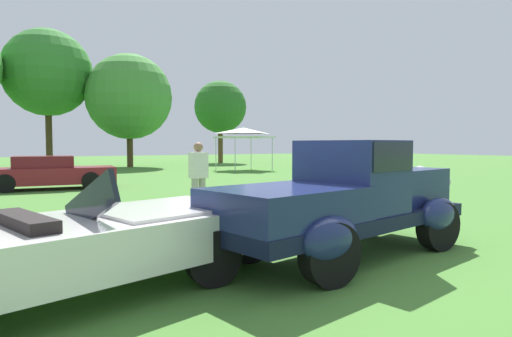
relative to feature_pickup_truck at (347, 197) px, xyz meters
name	(u,v)px	position (x,y,z in m)	size (l,w,h in m)	color
ground_plane	(344,258)	(-0.10, -0.07, -0.87)	(120.00, 120.00, 0.00)	#42752D
feature_pickup_truck	(347,197)	(0.00, 0.00, 0.00)	(4.65, 2.44, 1.70)	black
neighbor_convertible	(79,243)	(-3.66, 0.20, -0.29)	(4.69, 2.74, 1.40)	silver
show_car_burgundy	(48,173)	(-2.74, 12.85, -0.27)	(4.68, 2.12, 1.22)	maroon
show_car_skyblue	(352,164)	(11.77, 12.47, -0.27)	(4.73, 2.51, 1.22)	#669EDB
spectator_between_cars	(337,175)	(2.55, 3.14, 0.05)	(0.34, 0.45, 1.69)	#9E998E
spectator_by_row	(198,176)	(-0.35, 4.63, 0.05)	(0.43, 0.30, 1.69)	#9E998E
canopy_tent_left_field	(244,132)	(9.33, 19.77, 1.55)	(2.95, 2.95, 2.71)	#B7B7BC
treeline_mid_left	(47,73)	(-1.04, 29.39, 5.78)	(6.05, 6.05, 9.69)	#47331E
treeline_center	(129,97)	(4.13, 27.48, 4.21)	(6.16, 6.16, 8.17)	#47331E
treeline_mid_right	(220,107)	(13.06, 30.69, 4.09)	(4.64, 4.64, 7.30)	brown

